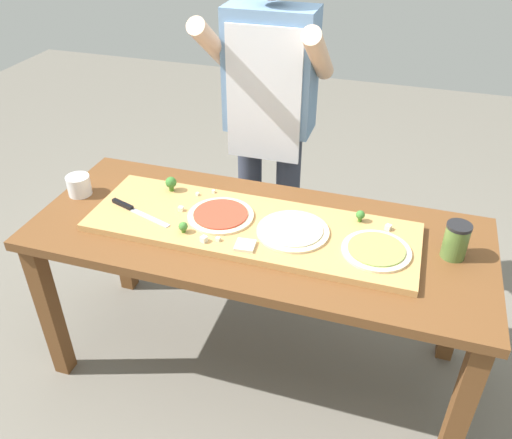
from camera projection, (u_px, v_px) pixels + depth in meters
name	position (u px, v px, depth m)	size (l,w,h in m)	color
ground_plane	(257.00, 361.00, 2.47)	(8.00, 8.00, 0.00)	#6B665B
prep_table	(257.00, 250.00, 2.11)	(1.79, 0.73, 0.75)	brown
cutting_board	(251.00, 227.00, 2.04)	(1.28, 0.41, 0.03)	tan
chefs_knife	(132.00, 209.00, 2.11)	(0.30, 0.12, 0.02)	#B7BABF
pizza_whole_cheese_artichoke	(293.00, 231.00, 1.99)	(0.28, 0.28, 0.02)	beige
pizza_whole_pesto_green	(376.00, 250.00, 1.89)	(0.25, 0.25, 0.02)	beige
pizza_whole_tomato_red	(221.00, 215.00, 2.07)	(0.26, 0.26, 0.02)	beige
pizza_slice_near_left	(246.00, 246.00, 1.91)	(0.07, 0.07, 0.01)	beige
broccoli_floret_front_left	(183.00, 227.00, 1.98)	(0.04, 0.04, 0.04)	#487A23
broccoli_floret_back_mid	(360.00, 215.00, 2.04)	(0.04, 0.04, 0.05)	#3F7220
broccoli_floret_front_mid	(171.00, 183.00, 2.22)	(0.05, 0.05, 0.06)	#3F7220
cheese_crumble_a	(204.00, 239.00, 1.94)	(0.02, 0.02, 0.02)	silver
cheese_crumble_b	(213.00, 191.00, 2.23)	(0.01, 0.01, 0.01)	silver
cheese_crumble_c	(218.00, 239.00, 1.94)	(0.01, 0.01, 0.01)	silver
cheese_crumble_d	(181.00, 209.00, 2.11)	(0.02, 0.02, 0.02)	silver
cheese_crumble_e	(198.00, 194.00, 2.21)	(0.01, 0.01, 0.01)	silver
cheese_crumble_f	(388.00, 227.00, 2.00)	(0.02, 0.02, 0.02)	silver
flour_cup	(79.00, 186.00, 2.25)	(0.10, 0.10, 0.09)	white
sauce_jar	(456.00, 241.00, 1.88)	(0.09, 0.09, 0.14)	#517033
cook_center	(269.00, 109.00, 2.43)	(0.54, 0.39, 1.67)	#333847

